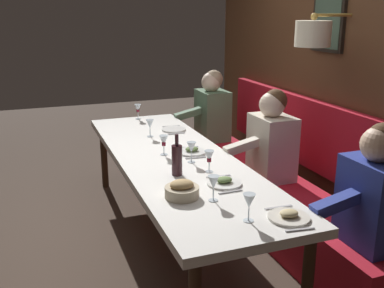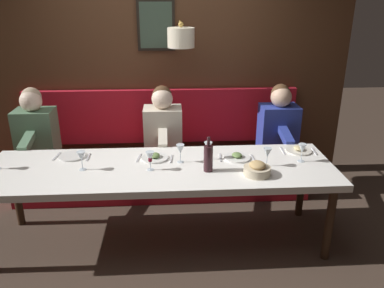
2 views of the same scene
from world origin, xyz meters
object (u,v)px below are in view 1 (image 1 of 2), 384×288
Objects in this scene: diner_near at (271,138)px; wine_bottle at (177,160)px; diner_middle at (212,108)px; diner_nearest at (375,190)px; wine_glass_3 at (249,202)px; bread_bowl at (182,190)px; wine_glass_1 at (213,183)px; dining_table at (174,164)px; wine_glass_5 at (150,125)px; wine_glass_2 at (164,141)px; wine_glass_4 at (209,157)px; wine_glass_0 at (138,109)px; wine_glass_6 at (191,148)px.

diner_near reaches higher than wine_bottle.
diner_middle is at bearing 90.00° from diner_near.
wine_glass_3 is at bearing 177.91° from diner_nearest.
wine_bottle reaches higher than bread_bowl.
wine_glass_3 is (0.08, -0.33, 0.00)m from wine_glass_1.
diner_middle reaches higher than bread_bowl.
dining_table is at bearing 74.41° from wine_bottle.
dining_table is at bearing 124.83° from diner_nearest.
wine_glass_1 is at bearing -82.61° from wine_bottle.
wine_glass_5 is at bearing 92.16° from dining_table.
wine_glass_4 is (0.19, -0.50, 0.00)m from wine_glass_2.
wine_glass_4 is at bearing 47.25° from bread_bowl.
wine_glass_2 is at bearing 174.10° from diner_near.
diner_middle is 4.82× the size of wine_glass_0.
wine_glass_0 is 2.28m from wine_glass_1.
wine_glass_5 is (0.02, 1.56, 0.00)m from wine_glass_1.
wine_glass_4 is (0.13, -0.42, 0.17)m from dining_table.
diner_middle is at bearing 56.05° from dining_table.
wine_bottle reaches higher than wine_glass_6.
wine_glass_4 is 0.75× the size of bread_bowl.
wine_glass_4 reaches higher than bread_bowl.
diner_middle is at bearing 67.32° from wine_glass_1.
wine_glass_5 is 1.05m from wine_bottle.
wine_glass_5 is (-0.91, 1.92, 0.04)m from diner_nearest.
wine_bottle is at bearing -95.73° from wine_glass_2.
wine_bottle is (-0.07, 0.51, -0.00)m from wine_glass_1.
wine_bottle is at bearing -94.86° from wine_glass_0.
dining_table is 0.89m from diner_near.
diner_nearest is at bearing -48.23° from wine_glass_4.
wine_glass_0 is 1.00× the size of wine_glass_6.
wine_glass_1 reaches higher than dining_table.
wine_glass_5 is at bearing 85.25° from wine_bottle.
diner_nearest is 3.60× the size of bread_bowl.
wine_glass_4 is (-0.75, -0.41, 0.04)m from diner_near.
diner_middle reaches higher than wine_glass_5.
wine_glass_1 is 0.74m from wine_glass_6.
wine_glass_0 and wine_glass_3 have the same top height.
wine_bottle is at bearing -105.59° from dining_table.
wine_glass_0 is at bearing 85.46° from wine_glass_2.
wine_glass_2 is 0.29m from wine_glass_6.
wine_glass_3 is at bearing -96.83° from wine_glass_4.
diner_near is 1.33m from diner_middle.
diner_near is 1.00× the size of diner_middle.
diner_nearest is 4.82× the size of wine_glass_4.
diner_nearest is 2.58m from diner_middle.
dining_table is 18.18× the size of wine_glass_2.
diner_nearest is 1.13m from wine_glass_4.
diner_near is 1.06m from wine_bottle.
wine_glass_4 is 0.24m from wine_bottle.
wine_glass_3 is 1.00× the size of wine_glass_6.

